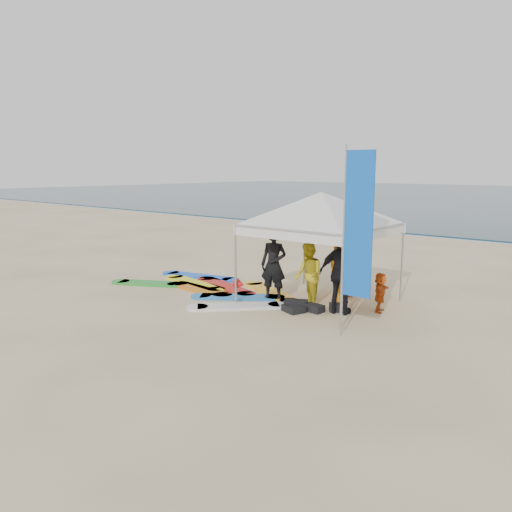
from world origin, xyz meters
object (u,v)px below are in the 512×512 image
at_px(surfboard_spread, 214,289).
at_px(feather_flag, 357,227).
at_px(person_orange_a, 341,269).
at_px(person_black_a, 274,265).
at_px(person_black_b, 342,274).
at_px(person_yellow, 308,275).
at_px(person_orange_b, 346,264).
at_px(person_seated, 380,292).
at_px(marker_pennant, 240,284).
at_px(canopy_tent, 322,192).

bearing_deg(surfboard_spread, feather_flag, -12.65).
bearing_deg(feather_flag, person_orange_a, 125.61).
xyz_separation_m(person_black_a, person_black_b, (2.01, 0.05, 0.02)).
distance_m(person_black_a, feather_flag, 3.64).
distance_m(person_yellow, surfboard_spread, 3.15).
bearing_deg(person_orange_b, person_black_a, 37.30).
xyz_separation_m(person_orange_a, person_seated, (1.21, -0.21, -0.39)).
distance_m(person_orange_b, marker_pennant, 2.98).
relative_size(person_orange_b, canopy_tent, 0.40).
bearing_deg(person_yellow, canopy_tent, 124.80).
height_order(person_black_a, person_black_b, person_black_b).
relative_size(person_black_b, marker_pennant, 3.04).
distance_m(person_orange_a, canopy_tent, 2.04).
height_order(person_orange_a, person_orange_b, person_orange_a).
relative_size(person_black_a, surfboard_spread, 0.34).
height_order(person_black_b, feather_flag, feather_flag).
distance_m(person_orange_b, feather_flag, 3.85).
relative_size(person_seated, feather_flag, 0.25).
xyz_separation_m(person_orange_a, person_orange_b, (-0.26, 0.67, -0.01)).
bearing_deg(marker_pennant, surfboard_spread, 158.73).
bearing_deg(feather_flag, person_seated, 102.38).
height_order(canopy_tent, marker_pennant, canopy_tent).
height_order(person_orange_a, surfboard_spread, person_orange_a).
bearing_deg(canopy_tent, surfboard_spread, -166.22).
relative_size(person_orange_b, marker_pennant, 2.70).
distance_m(canopy_tent, feather_flag, 2.84).
height_order(feather_flag, marker_pennant, feather_flag).
bearing_deg(person_black_b, person_orange_b, -74.30).
bearing_deg(person_orange_a, feather_flag, 161.27).
bearing_deg(person_black_b, person_seated, -141.74).
relative_size(person_orange_a, person_seated, 1.81).
bearing_deg(feather_flag, person_black_a, 156.72).
xyz_separation_m(person_yellow, feather_flag, (2.06, -1.39, 1.48)).
xyz_separation_m(person_yellow, person_seated, (1.59, 0.73, -0.33)).
bearing_deg(person_black_b, feather_flag, 116.73).
distance_m(person_black_a, person_orange_a, 1.75).
distance_m(person_black_b, person_seated, 1.09).
xyz_separation_m(person_yellow, surfboard_spread, (-3.04, -0.25, -0.77)).
xyz_separation_m(person_seated, feather_flag, (0.47, -2.13, 1.81)).
xyz_separation_m(person_black_b, surfboard_spread, (-4.01, -0.24, -0.94)).
height_order(person_black_b, canopy_tent, canopy_tent).
distance_m(person_black_a, surfboard_spread, 2.20).
bearing_deg(feather_flag, person_orange_b, 122.70).
relative_size(person_yellow, marker_pennant, 2.54).
xyz_separation_m(canopy_tent, marker_pennant, (-1.54, -1.34, -2.34)).
xyz_separation_m(person_black_b, marker_pennant, (-2.48, -0.83, -0.48)).
bearing_deg(person_orange_b, person_orange_a, 93.29).
height_order(feather_flag, surfboard_spread, feather_flag).
bearing_deg(person_yellow, person_seated, 61.55).
bearing_deg(feather_flag, person_black_b, 128.31).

